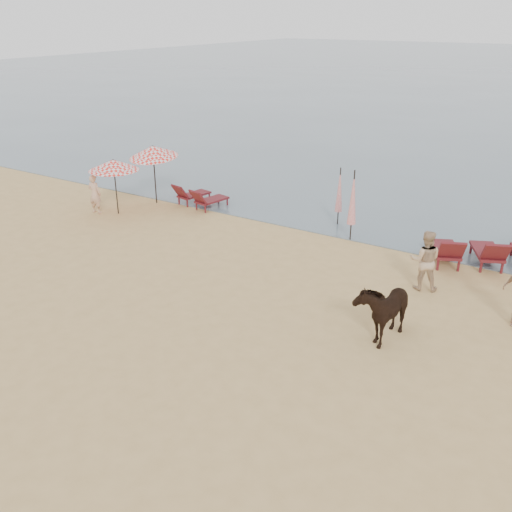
% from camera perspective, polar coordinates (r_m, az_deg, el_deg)
% --- Properties ---
extents(ground, '(120.00, 120.00, 0.00)m').
position_cam_1_polar(ground, '(12.47, -12.61, -12.42)').
color(ground, tan).
rests_on(ground, ground).
extents(lounger_cluster_left, '(1.95, 1.90, 0.60)m').
position_cam_1_polar(lounger_cluster_left, '(22.83, -5.75, 5.96)').
color(lounger_cluster_left, maroon).
rests_on(lounger_cluster_left, ground).
extents(lounger_cluster_right, '(3.72, 3.07, 0.71)m').
position_cam_1_polar(lounger_cluster_right, '(18.56, 22.31, 0.38)').
color(lounger_cluster_right, maroon).
rests_on(lounger_cluster_right, ground).
extents(umbrella_open_left_a, '(1.86, 1.86, 2.12)m').
position_cam_1_polar(umbrella_open_left_a, '(22.12, -14.06, 8.82)').
color(umbrella_open_left_a, black).
rests_on(umbrella_open_left_a, ground).
extents(umbrella_open_left_b, '(1.91, 1.95, 2.44)m').
position_cam_1_polar(umbrella_open_left_b, '(23.07, -10.26, 10.24)').
color(umbrella_open_left_b, black).
rests_on(umbrella_open_left_b, ground).
extents(umbrella_closed_left, '(0.26, 0.26, 2.14)m').
position_cam_1_polar(umbrella_closed_left, '(20.62, 8.35, 6.54)').
color(umbrella_closed_left, black).
rests_on(umbrella_closed_left, ground).
extents(umbrella_closed_right, '(0.30, 0.30, 2.44)m').
position_cam_1_polar(umbrella_closed_right, '(19.16, 9.67, 5.75)').
color(umbrella_closed_right, black).
rests_on(umbrella_closed_right, ground).
extents(cow, '(0.97, 1.85, 1.51)m').
position_cam_1_polar(cow, '(13.78, 12.65, -5.05)').
color(cow, black).
rests_on(cow, ground).
extents(beachgoer_left, '(0.59, 0.43, 1.50)m').
position_cam_1_polar(beachgoer_left, '(22.73, -15.82, 5.99)').
color(beachgoer_left, tan).
rests_on(beachgoer_left, ground).
extents(beachgoer_right_a, '(1.01, 0.89, 1.73)m').
position_cam_1_polar(beachgoer_right_a, '(16.34, 16.54, -0.42)').
color(beachgoer_right_a, tan).
rests_on(beachgoer_right_a, ground).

